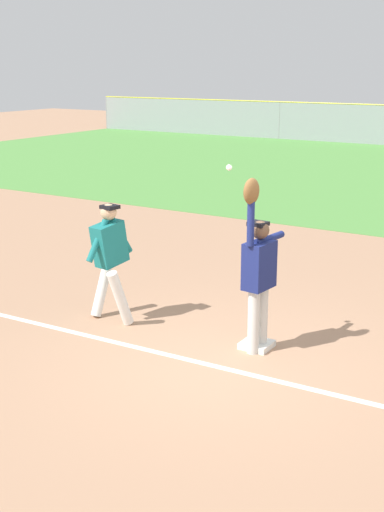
# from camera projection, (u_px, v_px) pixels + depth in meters

# --- Properties ---
(ground_plane) EXTENTS (75.24, 75.24, 0.00)m
(ground_plane) POSITION_uv_depth(u_px,v_px,m) (224.00, 363.00, 8.65)
(ground_plane) COLOR tan
(first_base) EXTENTS (0.38, 0.38, 0.08)m
(first_base) POSITION_uv_depth(u_px,v_px,m) (257.00, 345.00, 9.10)
(first_base) COLOR white
(first_base) RESTS_ON ground_plane
(fielder) EXTENTS (0.30, 0.90, 2.28)m
(fielder) POSITION_uv_depth(u_px,v_px,m) (258.00, 268.00, 8.71)
(fielder) COLOR silver
(fielder) RESTS_ON ground_plane
(runner) EXTENTS (0.75, 0.84, 1.72)m
(runner) POSITION_uv_depth(u_px,v_px,m) (110.00, 254.00, 9.81)
(runner) COLOR white
(runner) RESTS_ON ground_plane
(baseball) EXTENTS (0.07, 0.07, 0.07)m
(baseball) POSITION_uv_depth(u_px,v_px,m) (229.00, 168.00, 8.57)
(baseball) COLOR white
(parked_car_tan) EXTENTS (4.48, 2.27, 1.25)m
(parked_car_tan) POSITION_uv_depth(u_px,v_px,m) (311.00, 121.00, 36.68)
(parked_car_tan) COLOR tan
(parked_car_tan) RESTS_ON ground_plane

